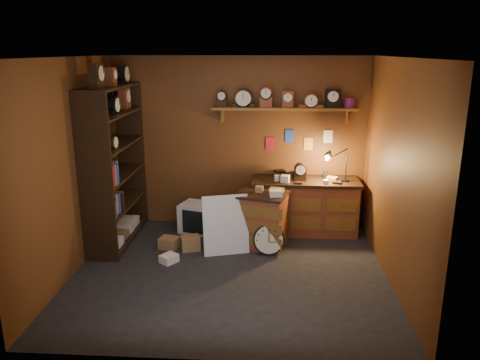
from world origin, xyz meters
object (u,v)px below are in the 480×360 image
workbench (305,203)px  big_round_clock (269,240)px  low_cabinet (262,218)px  shelving_unit (112,159)px

workbench → big_round_clock: size_ratio=3.69×
low_cabinet → shelving_unit: bearing=-166.9°
shelving_unit → big_round_clock: shelving_unit is taller
low_cabinet → big_round_clock: low_cabinet is taller
low_cabinet → big_round_clock: size_ratio=1.98×
workbench → low_cabinet: 0.89m
low_cabinet → big_round_clock: 0.39m
shelving_unit → low_cabinet: (2.18, -0.10, -0.82)m
shelving_unit → big_round_clock: bearing=-9.9°
big_round_clock → shelving_unit: bearing=170.1°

